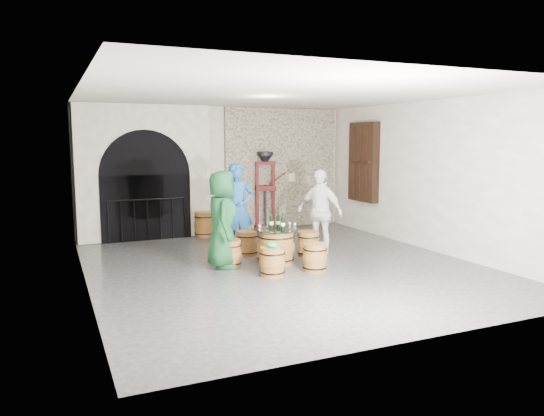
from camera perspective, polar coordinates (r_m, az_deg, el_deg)
name	(u,v)px	position (r m, az deg, el deg)	size (l,w,h in m)	color
ground	(282,265)	(9.86, 1.07, -6.35)	(8.00, 8.00, 0.00)	#29292C
wall_back	(217,170)	(13.33, -6.11, 4.24)	(8.00, 8.00, 0.00)	silver
wall_front	(426,207)	(6.21, 16.67, 0.06)	(8.00, 8.00, 0.00)	silver
wall_left	(82,189)	(8.74, -20.26, 2.03)	(8.00, 8.00, 0.00)	silver
wall_right	(431,176)	(11.50, 17.18, 3.40)	(8.00, 8.00, 0.00)	silver
ceiling	(282,94)	(9.60, 1.12, 12.53)	(8.00, 8.00, 0.00)	beige
stone_facing_panel	(282,168)	(13.92, 1.07, 4.43)	(3.20, 0.12, 3.18)	#ACA389
arched_opening	(144,173)	(12.63, -14.02, 3.79)	(3.10, 0.60, 3.19)	silver
shuttered_window	(363,162)	(13.33, 10.07, 5.03)	(0.23, 1.10, 2.00)	black
barrel_table	(276,246)	(9.93, 0.45, -4.25)	(0.87, 0.87, 0.68)	olive
barrel_stool_left	(230,254)	(9.72, -4.72, -5.04)	(0.46, 0.46, 0.51)	olive
barrel_stool_far	(247,243)	(10.64, -2.78, -3.91)	(0.46, 0.46, 0.51)	olive
barrel_stool_right	(308,244)	(10.59, 4.04, -3.98)	(0.46, 0.46, 0.51)	olive
barrel_stool_near_right	(315,257)	(9.41, 4.77, -5.48)	(0.46, 0.46, 0.51)	olive
barrel_stool_near_left	(272,262)	(9.06, 0.02, -5.96)	(0.46, 0.46, 0.51)	olive
green_cap	(272,245)	(9.00, 0.05, -4.12)	(0.24, 0.19, 0.10)	#0E9C56
person_green	(222,219)	(9.57, -5.52, -1.27)	(0.89, 0.58, 1.81)	#134421
person_blue	(238,208)	(10.78, -3.84, -0.04)	(0.69, 0.45, 1.89)	navy
person_white	(320,212)	(10.72, 5.29, -0.43)	(1.03, 0.43, 1.76)	white
wine_bottle_left	(271,221)	(9.90, -0.07, -1.50)	(0.08, 0.08, 0.32)	black
wine_bottle_center	(283,223)	(9.76, 1.20, -1.64)	(0.08, 0.08, 0.32)	black
wine_bottle_right	(278,221)	(9.95, 0.69, -1.46)	(0.08, 0.08, 0.32)	black
tasting_glass_a	(260,228)	(9.70, -1.35, -2.19)	(0.05, 0.05, 0.10)	#C97327
tasting_glass_b	(290,225)	(10.03, 1.98, -1.86)	(0.05, 0.05, 0.10)	#C97327
tasting_glass_c	(268,224)	(10.11, -0.50, -1.78)	(0.05, 0.05, 0.10)	#C97327
tasting_glass_d	(277,224)	(10.14, 0.51, -1.76)	(0.05, 0.05, 0.10)	#C97327
tasting_glass_e	(295,226)	(9.95, 2.56, -1.95)	(0.05, 0.05, 0.10)	#C97327
tasting_glass_f	(259,227)	(9.78, -1.41, -2.11)	(0.05, 0.05, 0.10)	#C97327
side_barrel	(204,224)	(12.72, -7.57, -1.81)	(0.47, 0.47, 0.62)	olive
corking_press	(265,185)	(13.50, -0.73, 2.61)	(0.86, 0.56, 2.06)	#4D0E0C
control_box	(291,177)	(13.97, 2.14, 3.41)	(0.18, 0.10, 0.22)	silver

